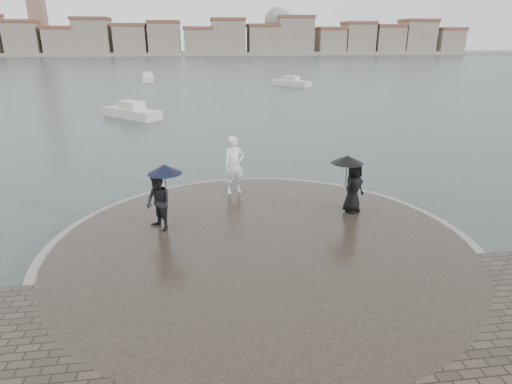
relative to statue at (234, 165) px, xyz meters
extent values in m
plane|color=#2B3835|center=(0.40, -7.86, -1.45)|extent=(400.00, 400.00, 0.00)
cylinder|color=gray|center=(0.40, -4.36, -1.29)|extent=(12.50, 12.50, 0.32)
cylinder|color=#2D261E|center=(0.40, -4.36, -1.27)|extent=(11.90, 11.90, 0.36)
imported|color=white|center=(0.00, 0.00, 0.00)|extent=(0.90, 0.70, 2.19)
imported|color=black|center=(-2.58, -3.01, -0.22)|extent=(1.05, 1.08, 1.75)
cylinder|color=black|center=(-2.33, -2.91, 0.26)|extent=(0.02, 0.02, 0.90)
cone|color=black|center=(-2.33, -2.91, 0.81)|extent=(1.07, 1.07, 0.28)
imported|color=black|center=(3.80, -2.43, -0.23)|extent=(1.00, 0.92, 1.72)
cylinder|color=black|center=(3.55, -2.33, 0.21)|extent=(0.02, 0.02, 0.90)
cone|color=black|center=(3.55, -2.33, 0.73)|extent=(1.10, 1.10, 0.26)
cube|color=gray|center=(0.40, 155.14, -0.85)|extent=(260.00, 20.00, 1.20)
cube|color=gray|center=(-59.60, 152.14, 4.05)|extent=(11.00, 10.00, 11.00)
cube|color=brown|center=(-59.60, 152.14, 10.05)|extent=(11.60, 10.60, 1.00)
cube|color=gray|center=(-47.60, 152.14, 3.05)|extent=(10.00, 10.00, 9.00)
cube|color=brown|center=(-47.60, 152.14, 8.05)|extent=(10.60, 10.60, 1.00)
cube|color=gray|center=(-36.60, 152.14, 4.55)|extent=(12.00, 10.00, 12.00)
cube|color=brown|center=(-36.60, 152.14, 11.05)|extent=(12.60, 10.60, 1.00)
cube|color=gray|center=(-23.60, 152.14, 3.55)|extent=(11.00, 10.00, 10.00)
cube|color=brown|center=(-23.60, 152.14, 9.05)|extent=(11.60, 10.60, 1.00)
cube|color=gray|center=(-11.60, 152.14, 4.05)|extent=(11.00, 10.00, 11.00)
cube|color=brown|center=(-11.60, 152.14, 10.05)|extent=(11.60, 10.60, 1.00)
cube|color=gray|center=(0.40, 152.14, 3.05)|extent=(10.00, 10.00, 9.00)
cube|color=brown|center=(0.40, 152.14, 8.05)|extent=(10.60, 10.60, 1.00)
cube|color=gray|center=(11.40, 152.14, 4.55)|extent=(12.00, 10.00, 12.00)
cube|color=brown|center=(11.40, 152.14, 11.05)|extent=(12.60, 10.60, 1.00)
cube|color=gray|center=(24.40, 152.14, 3.55)|extent=(11.00, 10.00, 10.00)
cube|color=brown|center=(24.40, 152.14, 9.05)|extent=(11.60, 10.60, 1.00)
cube|color=gray|center=(36.40, 152.14, 5.05)|extent=(13.00, 10.00, 13.00)
cube|color=brown|center=(36.40, 152.14, 12.05)|extent=(13.60, 10.60, 1.00)
cube|color=gray|center=(50.40, 152.14, 3.05)|extent=(10.00, 10.00, 9.00)
cube|color=brown|center=(50.40, 152.14, 8.05)|extent=(10.60, 10.60, 1.00)
cube|color=gray|center=(61.40, 152.14, 4.05)|extent=(11.00, 10.00, 11.00)
cube|color=brown|center=(61.40, 152.14, 10.05)|extent=(11.60, 10.60, 1.00)
cube|color=gray|center=(73.40, 152.14, 3.55)|extent=(11.00, 10.00, 10.00)
cube|color=brown|center=(73.40, 152.14, 9.05)|extent=(11.60, 10.60, 1.00)
cube|color=gray|center=(85.40, 152.14, 4.55)|extent=(12.00, 10.00, 12.00)
cube|color=brown|center=(85.40, 152.14, 11.05)|extent=(12.60, 10.60, 1.00)
cube|color=gray|center=(98.40, 152.14, 3.05)|extent=(10.00, 10.00, 9.00)
cube|color=brown|center=(98.40, 152.14, 8.05)|extent=(10.60, 10.60, 1.00)
cube|color=#846654|center=(-54.60, 154.14, 14.55)|extent=(5.00, 5.00, 32.00)
sphere|color=gray|center=(30.40, 154.14, 10.55)|extent=(10.00, 10.00, 10.00)
cube|color=beige|center=(11.25, 41.60, -1.20)|extent=(4.91, 5.13, 0.90)
cube|color=beige|center=(11.25, 41.60, -0.60)|extent=(2.24, 2.28, 0.90)
cube|color=beige|center=(-6.39, 19.57, -1.20)|extent=(5.01, 5.03, 0.90)
cube|color=beige|center=(-6.39, 19.57, -0.60)|extent=(2.26, 2.26, 0.90)
cube|color=beige|center=(-8.13, 50.80, -1.20)|extent=(2.10, 5.62, 0.90)
cube|color=beige|center=(-8.13, 50.80, -0.60)|extent=(1.38, 2.10, 0.90)
camera|label=1|loc=(-1.30, -15.40, 4.48)|focal=30.00mm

